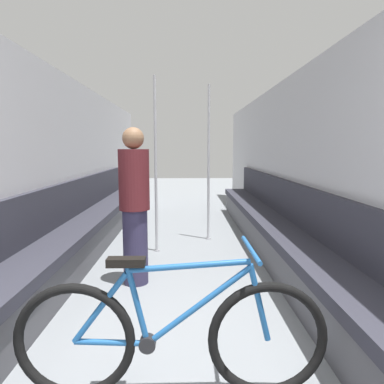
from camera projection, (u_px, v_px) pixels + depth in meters
The scene contains 8 objects.
wall_left at pixel (59, 166), 4.20m from camera, with size 0.10×10.82×2.28m, color #B2B2B7.
wall_right at pixel (297, 166), 4.25m from camera, with size 0.10×10.82×2.28m, color #B2B2B7.
bench_seat_row_left at pixel (85, 230), 4.40m from camera, with size 0.47×6.10×0.94m.
bench_seat_row_right at pixel (272, 229), 4.44m from camera, with size 0.47×6.10×0.94m.
bicycle at pixel (171, 337), 1.84m from camera, with size 1.69×0.46×0.84m.
grab_pole_near at pixel (209, 166), 5.00m from camera, with size 0.08×0.08×2.26m.
grab_pole_far at pixel (156, 168), 4.41m from camera, with size 0.08×0.08×2.26m.
passenger_standing at pixel (135, 205), 3.37m from camera, with size 0.30×0.30×1.56m.
Camera 1 is at (0.08, -0.43, 1.36)m, focal length 32.00 mm.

